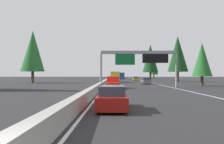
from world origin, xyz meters
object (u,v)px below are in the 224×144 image
Objects in this scene: sedan_near_right at (146,81)px; minivan_mid_right at (114,77)px; sign_gantry_overhead at (140,58)px; conifer_right_near at (202,60)px; sedan_mid_left at (136,79)px; bus_far_right at (121,75)px; box_truck_mid_center at (115,77)px; pickup_far_left at (113,82)px; conifer_right_far at (150,58)px; conifer_left_near at (33,51)px; conifer_right_distant at (154,67)px; conifer_right_mid at (178,54)px; sedan_distant_a at (112,98)px; sedan_near_center at (115,79)px.

minivan_mid_right reaches higher than sedan_near_right.
conifer_right_near reaches higher than sign_gantry_overhead.
conifer_right_near is at bearing -163.63° from sedan_mid_left.
bus_far_right is 47.24m from box_truck_mid_center.
minivan_mid_right is at bearing 20.48° from sedan_mid_left.
conifer_right_far is at bearing -15.23° from pickup_far_left.
conifer_left_near is (-17.53, 28.38, 7.60)m from sedan_mid_left.
sign_gantry_overhead is 80.38m from conifer_right_distant.
bus_far_right is at bearing 6.41° from sedan_mid_left.
pickup_far_left is 26.24m from box_truck_mid_center.
minivan_mid_right is at bearing 17.97° from conifer_right_near.
pickup_far_left is 1.12× the size of minivan_mid_right.
sign_gantry_overhead is 34.21m from conifer_right_mid.
conifer_right_far reaches higher than conifer_right_mid.
sedan_distant_a is 0.44× the size of conifer_right_distant.
sedan_near_center is 23.83m from conifer_right_mid.
sedan_near_center is 31.54m from conifer_left_near.
sign_gantry_overhead reaches higher than sedan_near_center.
sedan_near_center is at bearing -0.19° from sedan_distant_a.
box_truck_mid_center is at bearing 152.02° from sedan_mid_left.
sign_gantry_overhead is at bearing -174.59° from sedan_near_center.
conifer_right_mid reaches higher than bus_far_right.
sedan_near_right is at bearing -12.14° from sign_gantry_overhead.
sign_gantry_overhead is 2.88× the size of sedan_near_right.
sedan_distant_a is 0.31× the size of conifer_right_far.
sedan_distant_a is 103.13m from conifer_right_distant.
conifer_right_distant is at bearing -68.90° from bus_far_right.
sedan_distant_a is at bearing 177.88° from bus_far_right.
sedan_near_right is at bearing -176.25° from bus_far_right.
sedan_near_right is at bearing -147.01° from box_truck_mid_center.
sedan_mid_left is at bearing -122.14° from sedan_near_center.
box_truck_mid_center is at bearing 32.99° from sedan_near_right.
conifer_right_far is (9.82, -14.31, 8.00)m from sedan_near_center.
sedan_mid_left is 0.32× the size of conifer_left_near.
conifer_right_distant reaches higher than sedan_near_right.
conifer_right_mid is at bearing -122.65° from sedan_mid_left.
conifer_left_near is at bearing 144.28° from conifer_right_distant.
sedan_distant_a is 0.52× the size of box_truck_mid_center.
pickup_far_left is at bearing 164.77° from conifer_right_far.
conifer_left_near is (21.95, 20.97, 7.37)m from pickup_far_left.
conifer_right_mid is (31.84, -19.35, 7.49)m from pickup_far_left.
box_truck_mid_center is (-13.26, 7.04, 0.93)m from sedan_mid_left.
sedan_near_center is at bearing -44.09° from conifer_left_near.
conifer_right_mid is (24.59, -2.47, 3.39)m from conifer_right_near.
bus_far_right is at bearing -2.81° from pickup_far_left.
sign_gantry_overhead is at bearing -10.83° from sedan_distant_a.
conifer_right_distant is at bearing -18.23° from sedan_mid_left.
sign_gantry_overhead is at bearing -73.49° from pickup_far_left.
sign_gantry_overhead is 1.10× the size of bus_far_right.
conifer_right_mid is at bearing -159.23° from bus_far_right.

